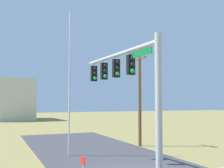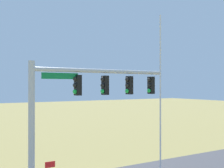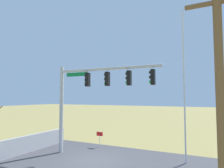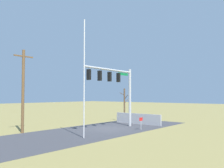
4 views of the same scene
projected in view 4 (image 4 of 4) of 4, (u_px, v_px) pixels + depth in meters
name	position (u px, v px, depth m)	size (l,w,h in m)	color
ground_plane	(108.00, 129.00, 24.92)	(160.00, 160.00, 0.00)	olive
road_surface	(79.00, 133.00, 21.84)	(28.00, 8.00, 0.01)	#3D3D42
sidewalk_corner	(135.00, 125.00, 27.73)	(6.00, 6.00, 0.01)	#B7B5AD
retaining_fence	(138.00, 119.00, 28.87)	(0.20, 6.18, 1.24)	#A8A8AD
signal_mast	(117.00, 84.00, 25.15)	(7.58, 0.69, 6.32)	#B2B5BA
flagpole	(84.00, 78.00, 19.68)	(0.10, 0.10, 9.63)	silver
utility_pole	(23.00, 89.00, 22.26)	(1.90, 0.26, 7.61)	brown
bare_tree	(124.00, 105.00, 31.47)	(1.27, 1.02, 4.29)	brown
open_sign	(141.00, 121.00, 23.97)	(0.56, 0.04, 1.22)	silver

